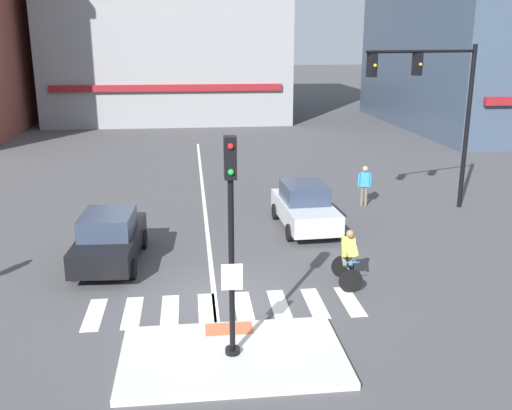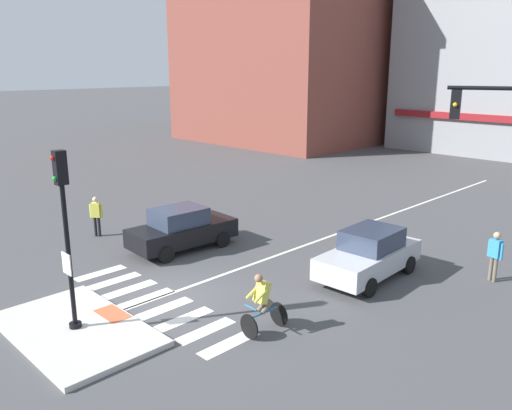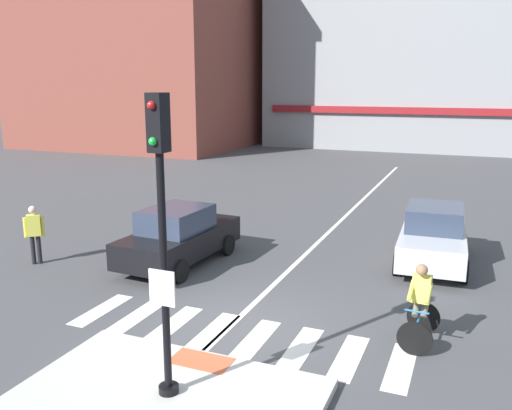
{
  "view_description": "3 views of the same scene",
  "coord_description": "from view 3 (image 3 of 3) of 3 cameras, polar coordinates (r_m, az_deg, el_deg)",
  "views": [
    {
      "loc": [
        -0.77,
        -13.7,
        6.58
      ],
      "look_at": [
        1.31,
        4.1,
        1.42
      ],
      "focal_mm": 40.15,
      "sensor_mm": 36.0,
      "label": 1
    },
    {
      "loc": [
        12.17,
        -8.19,
        6.75
      ],
      "look_at": [
        -1.18,
        4.99,
        1.79
      ],
      "focal_mm": 36.64,
      "sensor_mm": 36.0,
      "label": 2
    },
    {
      "loc": [
        4.21,
        -9.39,
        4.92
      ],
      "look_at": [
        -1.4,
        4.18,
        1.63
      ],
      "focal_mm": 37.64,
      "sensor_mm": 36.0,
      "label": 3
    }
  ],
  "objects": [
    {
      "name": "pedestrian_at_curb_left",
      "position": [
        16.16,
        -22.5,
        -2.47
      ],
      "size": [
        0.45,
        0.4,
        1.67
      ],
      "color": "black",
      "rests_on": "ground"
    },
    {
      "name": "crosswalk_stripe_d",
      "position": [
        11.3,
        -4.56,
        -13.22
      ],
      "size": [
        0.44,
        1.8,
        0.01
      ],
      "primitive_type": "cube",
      "color": "silver",
      "rests_on": "ground"
    },
    {
      "name": "crosswalk_stripe_f",
      "position": [
        10.66,
        4.76,
        -14.9
      ],
      "size": [
        0.44,
        1.8,
        0.01
      ],
      "primitive_type": "cube",
      "color": "silver",
      "rests_on": "ground"
    },
    {
      "name": "building_corner_left",
      "position": [
        49.62,
        -9.59,
        16.36
      ],
      "size": [
        17.88,
        21.87,
        16.54
      ],
      "color": "brown",
      "rests_on": "ground"
    },
    {
      "name": "crosswalk_stripe_h",
      "position": [
        10.33,
        15.11,
        -16.29
      ],
      "size": [
        0.44,
        1.8,
        0.01
      ],
      "primitive_type": "cube",
      "color": "silver",
      "rests_on": "ground"
    },
    {
      "name": "ground_plane",
      "position": [
        11.41,
        -1.56,
        -12.93
      ],
      "size": [
        300.0,
        300.0,
        0.0
      ],
      "primitive_type": "plane",
      "color": "#474749"
    },
    {
      "name": "lane_centre_line",
      "position": [
        20.5,
        9.23,
        -1.42
      ],
      "size": [
        0.14,
        28.0,
        0.01
      ],
      "primitive_type": "cube",
      "color": "silver",
      "rests_on": "ground"
    },
    {
      "name": "car_silver_eastbound_mid",
      "position": [
        15.78,
        18.32,
        -3.13
      ],
      "size": [
        1.99,
        4.17,
        1.64
      ],
      "color": "silver",
      "rests_on": "ground"
    },
    {
      "name": "cyclist",
      "position": [
        10.85,
        17.08,
        -9.88
      ],
      "size": [
        0.72,
        1.12,
        1.68
      ],
      "color": "black",
      "rests_on": "ground"
    },
    {
      "name": "crosswalk_stripe_a",
      "position": [
        12.72,
        -16.1,
        -10.64
      ],
      "size": [
        0.44,
        1.8,
        0.01
      ],
      "primitive_type": "cube",
      "color": "silver",
      "rests_on": "ground"
    },
    {
      "name": "car_black_westbound_near",
      "position": [
        15.12,
        -8.2,
        -3.28
      ],
      "size": [
        2.01,
        4.19,
        1.64
      ],
      "color": "black",
      "rests_on": "ground"
    },
    {
      "name": "crosswalk_stripe_b",
      "position": [
        12.19,
        -12.58,
        -11.49
      ],
      "size": [
        0.44,
        1.8,
        0.01
      ],
      "primitive_type": "cube",
      "color": "silver",
      "rests_on": "ground"
    },
    {
      "name": "tactile_pad_front",
      "position": [
        9.94,
        -5.87,
        -16.13
      ],
      "size": [
        1.1,
        0.6,
        0.01
      ],
      "primitive_type": "cube",
      "color": "#DB5B38",
      "rests_on": "traffic_island"
    },
    {
      "name": "crosswalk_stripe_c",
      "position": [
        11.72,
        -8.74,
        -12.35
      ],
      "size": [
        0.44,
        1.8,
        0.01
      ],
      "primitive_type": "cube",
      "color": "silver",
      "rests_on": "ground"
    },
    {
      "name": "crosswalk_stripe_g",
      "position": [
        10.45,
        9.84,
        -15.64
      ],
      "size": [
        0.44,
        1.8,
        0.01
      ],
      "primitive_type": "cube",
      "color": "silver",
      "rests_on": "ground"
    },
    {
      "name": "signal_pole",
      "position": [
        8.03,
        -9.98,
        -1.7
      ],
      "size": [
        0.44,
        0.38,
        4.67
      ],
      "color": "black",
      "rests_on": "traffic_island"
    },
    {
      "name": "building_corner_right",
      "position": [
        50.97,
        15.8,
        18.87
      ],
      "size": [
        20.17,
        19.35,
        21.68
      ],
      "color": "gray",
      "rests_on": "ground"
    },
    {
      "name": "traffic_island",
      "position": [
        9.18,
        -9.23,
        -19.44
      ],
      "size": [
        4.78,
        2.85,
        0.15
      ],
      "primitive_type": "cube",
      "color": "beige",
      "rests_on": "ground"
    },
    {
      "name": "crosswalk_stripe_e",
      "position": [
        10.94,
        -0.05,
        -14.08
      ],
      "size": [
        0.44,
        1.8,
        0.01
      ],
      "primitive_type": "cube",
      "color": "silver",
      "rests_on": "ground"
    }
  ]
}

